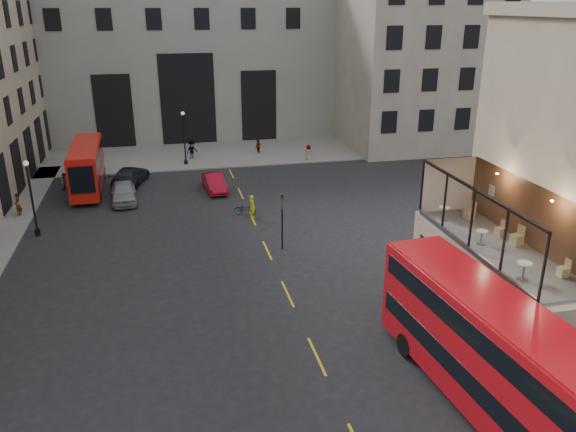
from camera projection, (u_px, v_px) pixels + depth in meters
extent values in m
plane|color=black|center=(358.00, 351.00, 25.90)|extent=(140.00, 140.00, 0.00)
cube|color=tan|center=(576.00, 181.00, 25.32)|extent=(4.00, 11.00, 15.00)
cube|color=black|center=(461.00, 301.00, 26.23)|extent=(0.08, 9.20, 3.00)
cube|color=brown|center=(531.00, 215.00, 25.41)|extent=(0.04, 10.00, 2.90)
cube|color=beige|center=(448.00, 185.00, 29.66)|extent=(3.00, 0.04, 2.90)
cube|color=black|center=(507.00, 187.00, 24.59)|extent=(3.00, 10.00, 0.04)
cube|color=slate|center=(468.00, 248.00, 25.27)|extent=(0.12, 10.00, 0.18)
cube|color=black|center=(475.00, 190.00, 24.30)|extent=(0.12, 10.00, 0.10)
cube|color=beige|center=(492.00, 190.00, 28.26)|extent=(0.04, 0.45, 0.55)
cylinder|color=#FFD899|center=(552.00, 201.00, 22.95)|extent=(0.12, 0.12, 0.05)
cylinder|color=#FFD899|center=(497.00, 174.00, 26.60)|extent=(0.12, 0.12, 0.05)
cube|color=tan|center=(491.00, 293.00, 26.45)|extent=(3.00, 11.00, 4.50)
cube|color=slate|center=(498.00, 248.00, 25.64)|extent=(3.00, 10.00, 0.10)
cube|color=gray|center=(183.00, 59.00, 65.44)|extent=(34.00, 10.00, 18.00)
cube|color=black|center=(188.00, 100.00, 62.27)|extent=(6.00, 0.12, 10.00)
cube|color=black|center=(114.00, 112.00, 60.96)|extent=(4.00, 0.12, 8.00)
cube|color=black|center=(259.00, 106.00, 64.28)|extent=(4.00, 0.12, 8.00)
cube|color=#A99C88|center=(412.00, 51.00, 62.97)|extent=(16.00, 18.00, 20.00)
cube|color=slate|center=(184.00, 155.00, 59.29)|extent=(40.00, 12.00, 0.12)
cylinder|color=black|center=(282.00, 229.00, 36.14)|extent=(0.10, 0.10, 2.80)
imported|color=black|center=(282.00, 201.00, 35.47)|extent=(0.16, 0.20, 1.00)
cylinder|color=black|center=(82.00, 174.00, 47.83)|extent=(0.10, 0.10, 2.80)
imported|color=black|center=(79.00, 152.00, 47.16)|extent=(0.16, 0.20, 1.00)
cylinder|color=black|center=(32.00, 201.00, 37.91)|extent=(0.14, 0.14, 5.00)
cylinder|color=black|center=(38.00, 232.00, 38.71)|extent=(0.36, 0.36, 0.50)
sphere|color=silver|center=(26.00, 163.00, 36.97)|extent=(0.36, 0.36, 0.36)
cylinder|color=black|center=(184.00, 140.00, 54.78)|extent=(0.14, 0.14, 5.00)
cylinder|color=black|center=(186.00, 163.00, 55.57)|extent=(0.36, 0.36, 0.50)
sphere|color=silver|center=(183.00, 113.00, 53.84)|extent=(0.36, 0.36, 0.36)
cube|color=#B10C13|center=(487.00, 349.00, 21.60)|extent=(3.75, 12.18, 4.25)
cube|color=black|center=(485.00, 362.00, 21.81)|extent=(3.74, 11.53, 0.87)
cube|color=black|center=(491.00, 319.00, 21.13)|extent=(3.74, 11.53, 0.87)
cube|color=#B10C13|center=(494.00, 300.00, 20.83)|extent=(3.62, 11.93, 0.13)
cylinder|color=black|center=(405.00, 345.00, 25.37)|extent=(0.40, 1.11, 1.09)
cylinder|color=black|center=(453.00, 336.00, 26.08)|extent=(0.40, 1.11, 1.09)
cube|color=red|center=(87.00, 166.00, 47.59)|extent=(2.55, 9.92, 3.49)
cube|color=black|center=(88.00, 172.00, 47.76)|extent=(2.57, 9.38, 0.72)
cube|color=black|center=(85.00, 154.00, 47.20)|extent=(2.57, 9.38, 0.72)
cube|color=red|center=(84.00, 146.00, 46.96)|extent=(2.45, 9.72, 0.11)
cylinder|color=black|center=(80.00, 175.00, 50.79)|extent=(0.28, 0.90, 0.90)
cylinder|color=black|center=(103.00, 174.00, 51.26)|extent=(0.28, 0.90, 0.90)
cylinder|color=black|center=(73.00, 198.00, 44.82)|extent=(0.28, 0.90, 0.90)
cylinder|color=black|center=(99.00, 196.00, 45.29)|extent=(0.28, 0.90, 0.90)
imported|color=gray|center=(124.00, 192.00, 45.06)|extent=(2.24, 4.87, 1.62)
imported|color=#A40A1D|center=(214.00, 183.00, 47.80)|extent=(1.94, 4.56, 1.46)
imported|color=black|center=(130.00, 176.00, 49.46)|extent=(3.61, 5.84, 1.58)
imported|color=gray|center=(245.00, 209.00, 42.46)|extent=(1.74, 1.21, 0.87)
imported|color=#C1EA18|center=(252.00, 206.00, 41.83)|extent=(0.58, 0.72, 1.72)
imported|color=gray|center=(65.00, 182.00, 47.84)|extent=(0.90, 0.81, 1.53)
imported|color=gray|center=(192.00, 150.00, 57.27)|extent=(1.48, 1.28, 1.98)
imported|color=gray|center=(258.00, 147.00, 59.40)|extent=(0.96, 0.95, 1.62)
imported|color=gray|center=(308.00, 153.00, 56.88)|extent=(0.87, 0.97, 1.66)
imported|color=gray|center=(18.00, 205.00, 41.84)|extent=(0.48, 0.69, 1.83)
cylinder|color=white|center=(525.00, 263.00, 22.32)|extent=(0.61, 0.61, 0.04)
cylinder|color=slate|center=(524.00, 271.00, 22.45)|extent=(0.08, 0.08, 0.71)
cylinder|color=slate|center=(522.00, 279.00, 22.58)|extent=(0.44, 0.44, 0.03)
cylinder|color=beige|center=(482.00, 231.00, 25.70)|extent=(0.54, 0.54, 0.04)
cylinder|color=slate|center=(481.00, 238.00, 25.81)|extent=(0.07, 0.07, 0.62)
cylinder|color=slate|center=(480.00, 244.00, 25.93)|extent=(0.39, 0.39, 0.03)
cylinder|color=beige|center=(445.00, 207.00, 28.61)|extent=(0.56, 0.56, 0.04)
cylinder|color=slate|center=(444.00, 213.00, 28.73)|extent=(0.07, 0.07, 0.66)
cylinder|color=slate|center=(443.00, 220.00, 28.84)|extent=(0.41, 0.41, 0.03)
cube|color=#D3BC79|center=(563.00, 272.00, 22.81)|extent=(0.39, 0.39, 0.40)
cube|color=#D3BC79|center=(568.00, 263.00, 22.70)|extent=(0.05, 0.38, 0.36)
cube|color=tan|center=(516.00, 240.00, 25.79)|extent=(0.53, 0.53, 0.49)
cube|color=tan|center=(521.00, 230.00, 25.70)|extent=(0.13, 0.46, 0.44)
cube|color=tan|center=(500.00, 232.00, 26.76)|extent=(0.47, 0.47, 0.42)
cube|color=tan|center=(504.00, 224.00, 26.69)|extent=(0.12, 0.39, 0.37)
cube|color=tan|center=(469.00, 214.00, 28.99)|extent=(0.46, 0.46, 0.48)
cube|color=tan|center=(474.00, 205.00, 28.87)|extent=(0.06, 0.45, 0.43)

